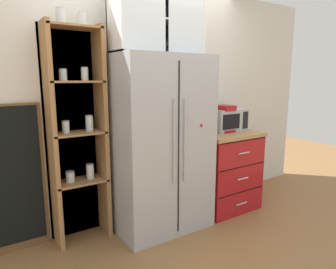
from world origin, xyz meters
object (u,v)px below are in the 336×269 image
microwave (225,120)px  chalkboard_menu (9,180)px  refrigerator (160,144)px  coffee_maker (223,118)px  bottle_green (224,122)px  bottle_cobalt (223,122)px  mug_sage (211,131)px

microwave → chalkboard_menu: bearing=173.8°
microwave → refrigerator: bearing=-176.9°
microwave → coffee_maker: bearing=-150.6°
microwave → bottle_green: microwave is taller
bottle_green → bottle_cobalt: bottle_cobalt is taller
coffee_maker → refrigerator: bearing=-179.4°
microwave → chalkboard_menu: (-2.31, 0.25, -0.38)m
microwave → bottle_green: 0.09m
bottle_green → microwave: bearing=35.9°
refrigerator → bottle_cobalt: bearing=1.1°
coffee_maker → chalkboard_menu: bearing=172.5°
bottle_cobalt → mug_sage: bearing=-162.5°
coffee_maker → mug_sage: coffee_maker is taller
refrigerator → bottle_cobalt: 0.89m
refrigerator → mug_sage: 0.64m
refrigerator → coffee_maker: 0.90m
coffee_maker → chalkboard_menu: chalkboard_menu is taller
chalkboard_menu → coffee_maker: bearing=-7.5°
bottle_green → bottle_cobalt: bearing=90.0°
mug_sage → chalkboard_menu: chalkboard_menu is taller
chalkboard_menu → microwave: bearing=-6.2°
microwave → chalkboard_menu: size_ratio=0.33×
refrigerator → chalkboard_menu: 1.41m
refrigerator → microwave: size_ratio=4.00×
coffee_maker → mug_sage: (-0.25, -0.07, -0.11)m
microwave → bottle_green: size_ratio=1.76×
chalkboard_menu → bottle_green: bearing=-7.8°
refrigerator → chalkboard_menu: (-1.36, 0.30, -0.21)m
refrigerator → bottle_green: size_ratio=7.04×
bottle_green → chalkboard_menu: (-2.23, 0.31, -0.36)m
bottle_cobalt → chalkboard_menu: chalkboard_menu is taller
chalkboard_menu → bottle_cobalt: bearing=-7.3°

